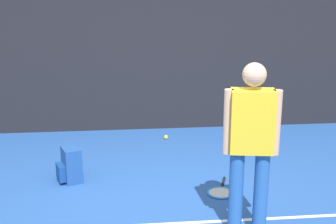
% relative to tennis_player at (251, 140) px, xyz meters
% --- Properties ---
extents(ground_plane, '(12.00, 12.00, 0.00)m').
position_rel_tennis_player_xyz_m(ground_plane, '(-0.69, 0.55, -0.97)').
color(ground_plane, '#234C93').
extents(back_fence, '(10.00, 0.10, 2.80)m').
position_rel_tennis_player_xyz_m(back_fence, '(-0.69, 3.55, 0.43)').
color(back_fence, black).
rests_on(back_fence, ground).
extents(court_line, '(9.00, 0.05, 0.00)m').
position_rel_tennis_player_xyz_m(court_line, '(-0.69, 0.23, -0.96)').
color(court_line, white).
rests_on(court_line, ground).
extents(tennis_player, '(0.52, 0.28, 1.70)m').
position_rel_tennis_player_xyz_m(tennis_player, '(0.00, 0.00, 0.00)').
color(tennis_player, '#2659A5').
rests_on(tennis_player, ground).
extents(tennis_racket, '(0.41, 0.64, 0.03)m').
position_rel_tennis_player_xyz_m(tennis_racket, '(-0.06, 0.90, -0.95)').
color(tennis_racket, black).
rests_on(tennis_racket, ground).
extents(backpack, '(0.35, 0.35, 0.44)m').
position_rel_tennis_player_xyz_m(backpack, '(-1.87, 1.42, -0.76)').
color(backpack, '#1E478C').
rests_on(backpack, ground).
extents(tennis_ball_near_player, '(0.07, 0.07, 0.07)m').
position_rel_tennis_player_xyz_m(tennis_ball_near_player, '(-0.52, 2.92, -0.93)').
color(tennis_ball_near_player, '#CCE033').
rests_on(tennis_ball_near_player, ground).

